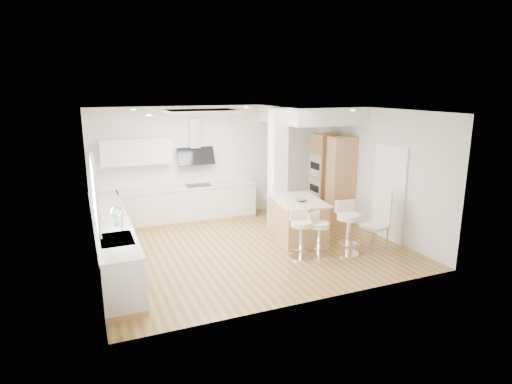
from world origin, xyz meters
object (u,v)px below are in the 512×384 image
bar_stool_c (348,225)px  dining_chair (379,218)px  peninsula (297,219)px  bar_stool_a (301,232)px  bar_stool_b (319,232)px

bar_stool_c → dining_chair: bearing=12.4°
peninsula → bar_stool_c: 1.27m
bar_stool_a → dining_chair: size_ratio=0.79×
peninsula → dining_chair: (1.29, -1.10, 0.19)m
bar_stool_b → dining_chair: bearing=-26.1°
peninsula → dining_chair: 1.70m
bar_stool_c → dining_chair: size_ratio=0.90×
bar_stool_a → bar_stool_b: bearing=-1.4°
bar_stool_b → bar_stool_c: bar_stool_c is taller
peninsula → bar_stool_c: bearing=-59.1°
bar_stool_c → bar_stool_b: bearing=174.7°
bar_stool_a → bar_stool_c: size_ratio=0.88×
dining_chair → peninsula: bearing=126.7°
bar_stool_b → bar_stool_c: size_ratio=0.82×
peninsula → dining_chair: dining_chair is taller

